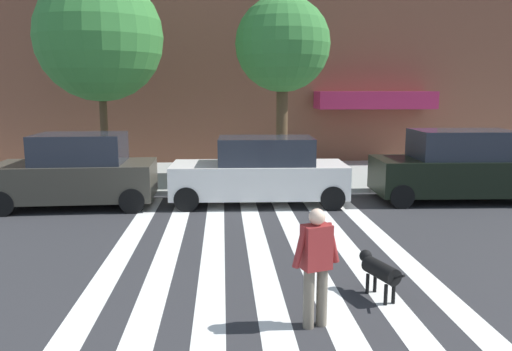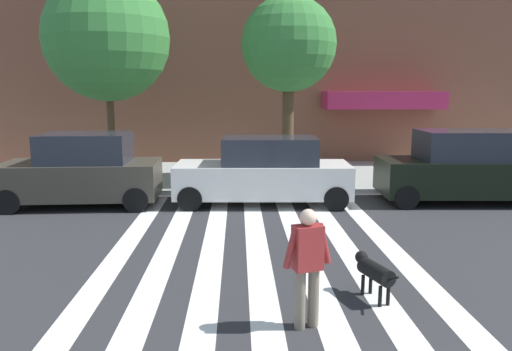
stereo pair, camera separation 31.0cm
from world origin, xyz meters
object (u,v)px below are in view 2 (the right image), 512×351
object	(u,v)px
street_tree_middle	(289,46)
parked_car_third_in_line	(264,172)
parked_car_behind_first	(83,171)
parked_car_fourth_in_line	(464,168)
pedestrian_dog_walker	(307,262)
dog_on_leash	(374,271)
street_tree_nearest	(107,38)
pedestrian_bystander	(499,152)

from	to	relation	value
street_tree_middle	parked_car_third_in_line	bearing A→B (deg)	-107.80
parked_car_behind_first	parked_car_fourth_in_line	world-z (taller)	parked_car_fourth_in_line
pedestrian_dog_walker	dog_on_leash	distance (m)	1.53
street_tree_nearest	street_tree_middle	bearing A→B (deg)	0.31
parked_car_fourth_in_line	street_tree_middle	xyz separation A→B (m)	(-4.70, 2.92, 3.59)
pedestrian_dog_walker	pedestrian_bystander	xyz separation A→B (m)	(7.92, 10.12, 0.15)
parked_car_third_in_line	parked_car_fourth_in_line	bearing A→B (deg)	-0.00
street_tree_nearest	dog_on_leash	distance (m)	12.05
parked_car_behind_first	street_tree_nearest	bearing A→B (deg)	87.78
pedestrian_dog_walker	dog_on_leash	size ratio (longest dim) A/B	1.57
street_tree_middle	pedestrian_bystander	world-z (taller)	street_tree_middle
parked_car_behind_first	pedestrian_bystander	xyz separation A→B (m)	(13.11, 2.75, 0.12)
street_tree_nearest	pedestrian_dog_walker	xyz separation A→B (m)	(5.08, -10.25, -3.86)
parked_car_behind_first	pedestrian_bystander	bearing A→B (deg)	11.87
pedestrian_dog_walker	street_tree_nearest	bearing A→B (deg)	116.34
pedestrian_dog_walker	pedestrian_bystander	bearing A→B (deg)	51.94
pedestrian_dog_walker	pedestrian_bystander	size ratio (longest dim) A/B	1.00
street_tree_nearest	parked_car_fourth_in_line	bearing A→B (deg)	-15.35
street_tree_nearest	dog_on_leash	bearing A→B (deg)	-56.40
parked_car_behind_first	parked_car_fourth_in_line	size ratio (longest dim) A/B	0.92
parked_car_behind_first	street_tree_middle	bearing A→B (deg)	26.15
parked_car_third_in_line	street_tree_nearest	world-z (taller)	street_tree_nearest
parked_car_fourth_in_line	pedestrian_bystander	distance (m)	3.70
parked_car_third_in_line	pedestrian_bystander	distance (m)	8.56
pedestrian_dog_walker	parked_car_behind_first	bearing A→B (deg)	125.17
parked_car_third_in_line	street_tree_nearest	size ratio (longest dim) A/B	0.73
parked_car_fourth_in_line	street_tree_nearest	bearing A→B (deg)	164.65
parked_car_fourth_in_line	pedestrian_dog_walker	world-z (taller)	parked_car_fourth_in_line
parked_car_third_in_line	street_tree_middle	size ratio (longest dim) A/B	0.81
parked_car_third_in_line	pedestrian_dog_walker	bearing A→B (deg)	-88.62
parked_car_behind_first	dog_on_leash	bearing A→B (deg)	-45.64
parked_car_third_in_line	parked_car_behind_first	bearing A→B (deg)	179.96
parked_car_fourth_in_line	dog_on_leash	size ratio (longest dim) A/B	4.43
pedestrian_bystander	street_tree_nearest	bearing A→B (deg)	179.41
parked_car_third_in_line	street_tree_middle	distance (m)	4.79
dog_on_leash	pedestrian_bystander	distance (m)	11.47
dog_on_leash	parked_car_third_in_line	bearing A→B (deg)	101.58
pedestrian_bystander	dog_on_leash	bearing A→B (deg)	-126.25
parked_car_fourth_in_line	street_tree_middle	distance (m)	6.60
street_tree_middle	pedestrian_dog_walker	distance (m)	10.94
parked_car_third_in_line	pedestrian_dog_walker	xyz separation A→B (m)	(0.18, -7.36, 0.02)
parked_car_third_in_line	pedestrian_bystander	size ratio (longest dim) A/B	2.97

